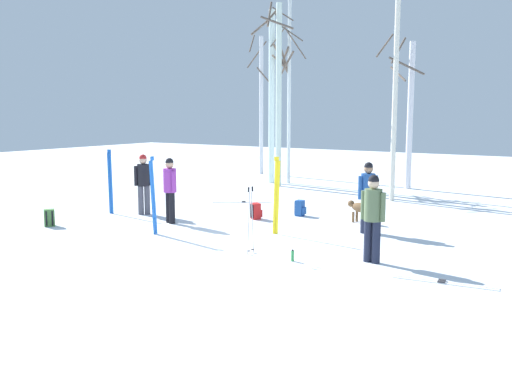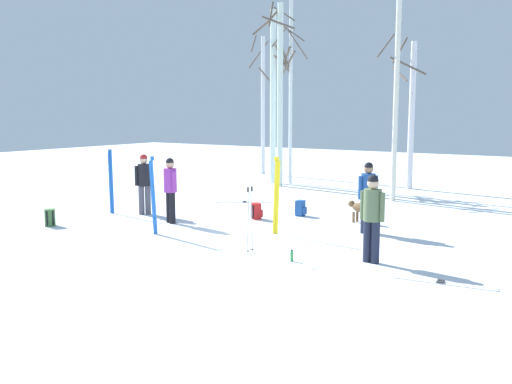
{
  "view_description": "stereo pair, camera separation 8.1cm",
  "coord_description": "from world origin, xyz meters",
  "px_view_note": "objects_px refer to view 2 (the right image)",
  "views": [
    {
      "loc": [
        7.45,
        -9.74,
        2.93
      ],
      "look_at": [
        0.02,
        1.7,
        1.0
      ],
      "focal_mm": 40.49,
      "sensor_mm": 36.0,
      "label": 1
    },
    {
      "loc": [
        7.52,
        -9.69,
        2.93
      ],
      "look_at": [
        0.02,
        1.7,
        1.0
      ],
      "focal_mm": 40.49,
      "sensor_mm": 36.0,
      "label": 2
    }
  ],
  "objects_px": {
    "backpack_0": "(50,218)",
    "birch_tree_4": "(411,112)",
    "ski_pair_lying_0": "(243,202)",
    "ski_pair_lying_1": "(443,283)",
    "dog": "(360,208)",
    "birch_tree_0": "(263,103)",
    "birch_tree_1": "(274,93)",
    "birch_tree_5": "(397,73)",
    "person_3": "(368,193)",
    "ski_pair_planted_1": "(276,196)",
    "birch_tree_3": "(280,91)",
    "backpack_1": "(301,208)",
    "person_1": "(372,213)",
    "ski_poles_0": "(250,218)",
    "water_bottle_0": "(292,256)",
    "birch_tree_2": "(290,88)",
    "person_0": "(144,180)",
    "person_2": "(170,186)",
    "ski_pair_planted_0": "(153,196)",
    "ski_pair_planted_2": "(111,182)",
    "backpack_2": "(256,211)"
  },
  "relations": [
    {
      "from": "dog",
      "to": "birch_tree_3",
      "type": "distance_m",
      "value": 8.38
    },
    {
      "from": "person_0",
      "to": "birch_tree_2",
      "type": "relative_size",
      "value": 0.24
    },
    {
      "from": "person_2",
      "to": "ski_pair_planted_0",
      "type": "bearing_deg",
      "value": -64.4
    },
    {
      "from": "ski_pair_planted_0",
      "to": "birch_tree_5",
      "type": "bearing_deg",
      "value": 70.26
    },
    {
      "from": "ski_pair_planted_0",
      "to": "backpack_0",
      "type": "distance_m",
      "value": 3.11
    },
    {
      "from": "ski_pair_planted_2",
      "to": "ski_poles_0",
      "type": "xyz_separation_m",
      "value": [
        5.95,
        -1.73,
        -0.17
      ]
    },
    {
      "from": "ski_poles_0",
      "to": "water_bottle_0",
      "type": "height_order",
      "value": "ski_poles_0"
    },
    {
      "from": "ski_pair_planted_0",
      "to": "ski_pair_lying_1",
      "type": "xyz_separation_m",
      "value": [
        6.87,
        -0.19,
        -0.92
      ]
    },
    {
      "from": "person_3",
      "to": "backpack_2",
      "type": "relative_size",
      "value": 3.9
    },
    {
      "from": "person_3",
      "to": "birch_tree_1",
      "type": "distance_m",
      "value": 10.3
    },
    {
      "from": "birch_tree_2",
      "to": "birch_tree_0",
      "type": "bearing_deg",
      "value": 139.78
    },
    {
      "from": "ski_pair_planted_1",
      "to": "backpack_1",
      "type": "distance_m",
      "value": 2.64
    },
    {
      "from": "dog",
      "to": "ski_pair_lying_1",
      "type": "height_order",
      "value": "dog"
    },
    {
      "from": "birch_tree_1",
      "to": "birch_tree_5",
      "type": "height_order",
      "value": "birch_tree_5"
    },
    {
      "from": "ski_poles_0",
      "to": "ski_pair_planted_1",
      "type": "bearing_deg",
      "value": 105.6
    },
    {
      "from": "ski_pair_lying_0",
      "to": "person_2",
      "type": "bearing_deg",
      "value": -84.69
    },
    {
      "from": "person_1",
      "to": "dog",
      "type": "bearing_deg",
      "value": 116.23
    },
    {
      "from": "backpack_0",
      "to": "birch_tree_0",
      "type": "relative_size",
      "value": 0.07
    },
    {
      "from": "person_3",
      "to": "ski_pair_planted_2",
      "type": "xyz_separation_m",
      "value": [
        -7.18,
        -1.51,
        -0.07
      ]
    },
    {
      "from": "birch_tree_0",
      "to": "birch_tree_5",
      "type": "distance_m",
      "value": 9.22
    },
    {
      "from": "backpack_0",
      "to": "birch_tree_4",
      "type": "distance_m",
      "value": 13.39
    },
    {
      "from": "ski_pair_planted_2",
      "to": "ski_pair_planted_1",
      "type": "bearing_deg",
      "value": 2.04
    },
    {
      "from": "ski_pair_lying_0",
      "to": "birch_tree_4",
      "type": "bearing_deg",
      "value": 61.4
    },
    {
      "from": "ski_pair_planted_1",
      "to": "person_0",
      "type": "bearing_deg",
      "value": 177.24
    },
    {
      "from": "ski_pair_lying_0",
      "to": "birch_tree_0",
      "type": "height_order",
      "value": "birch_tree_0"
    },
    {
      "from": "water_bottle_0",
      "to": "birch_tree_1",
      "type": "bearing_deg",
      "value": 123.31
    },
    {
      "from": "backpack_1",
      "to": "backpack_2",
      "type": "relative_size",
      "value": 1.0
    },
    {
      "from": "person_3",
      "to": "water_bottle_0",
      "type": "relative_size",
      "value": 7.4
    },
    {
      "from": "water_bottle_0",
      "to": "birch_tree_2",
      "type": "bearing_deg",
      "value": 120.28
    },
    {
      "from": "ski_pair_planted_1",
      "to": "birch_tree_0",
      "type": "distance_m",
      "value": 13.53
    },
    {
      "from": "ski_pair_lying_1",
      "to": "birch_tree_1",
      "type": "distance_m",
      "value": 14.54
    },
    {
      "from": "person_0",
      "to": "ski_pair_planted_1",
      "type": "height_order",
      "value": "ski_pair_planted_1"
    },
    {
      "from": "birch_tree_4",
      "to": "person_1",
      "type": "bearing_deg",
      "value": -74.87
    },
    {
      "from": "ski_poles_0",
      "to": "birch_tree_5",
      "type": "height_order",
      "value": "birch_tree_5"
    },
    {
      "from": "birch_tree_0",
      "to": "person_1",
      "type": "bearing_deg",
      "value": -49.74
    },
    {
      "from": "ski_pair_planted_1",
      "to": "dog",
      "type": "bearing_deg",
      "value": 65.19
    },
    {
      "from": "ski_poles_0",
      "to": "backpack_2",
      "type": "xyz_separation_m",
      "value": [
        -2.0,
        3.28,
        -0.53
      ]
    },
    {
      "from": "person_1",
      "to": "ski_poles_0",
      "type": "height_order",
      "value": "person_1"
    },
    {
      "from": "birch_tree_0",
      "to": "birch_tree_3",
      "type": "relative_size",
      "value": 0.91
    },
    {
      "from": "birch_tree_5",
      "to": "dog",
      "type": "bearing_deg",
      "value": -81.49
    },
    {
      "from": "person_2",
      "to": "backpack_2",
      "type": "bearing_deg",
      "value": 47.07
    },
    {
      "from": "ski_poles_0",
      "to": "birch_tree_4",
      "type": "relative_size",
      "value": 0.24
    },
    {
      "from": "dog",
      "to": "birch_tree_0",
      "type": "distance_m",
      "value": 12.51
    },
    {
      "from": "ski_pair_lying_0",
      "to": "birch_tree_5",
      "type": "relative_size",
      "value": 0.21
    },
    {
      "from": "ski_poles_0",
      "to": "backpack_0",
      "type": "bearing_deg",
      "value": -175.99
    },
    {
      "from": "ski_pair_planted_0",
      "to": "birch_tree_2",
      "type": "xyz_separation_m",
      "value": [
        -2.22,
        10.27,
        2.91
      ]
    },
    {
      "from": "birch_tree_3",
      "to": "backpack_1",
      "type": "bearing_deg",
      "value": -53.67
    },
    {
      "from": "ski_pair_lying_0",
      "to": "ski_pair_lying_1",
      "type": "relative_size",
      "value": 0.95
    },
    {
      "from": "dog",
      "to": "ski_pair_lying_0",
      "type": "xyz_separation_m",
      "value": [
        -4.5,
        1.11,
        -0.38
      ]
    },
    {
      "from": "birch_tree_4",
      "to": "birch_tree_0",
      "type": "bearing_deg",
      "value": 169.51
    }
  ]
}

